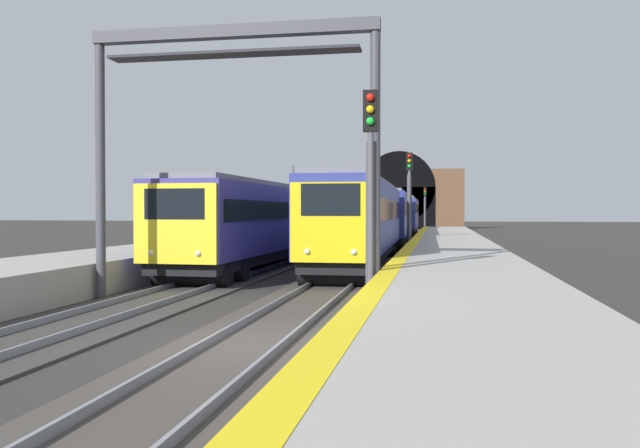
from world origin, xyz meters
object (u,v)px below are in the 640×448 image
object	(u,v)px
catenary_mast_near	(293,200)
railway_signal_far	(425,205)
overhead_signal_gantry	(232,97)
train_adjacent_platform	(310,217)
railway_signal_near	(371,179)
railway_signal_mid	(409,194)
train_main_approaching	(390,215)

from	to	relation	value
catenary_mast_near	railway_signal_far	bearing A→B (deg)	-32.26
railway_signal_far	overhead_signal_gantry	size ratio (longest dim) A/B	0.68
train_adjacent_platform	railway_signal_near	xyz separation A→B (m)	(-23.94, -6.26, 1.20)
railway_signal_near	overhead_signal_gantry	distance (m)	4.84
railway_signal_near	catenary_mast_near	size ratio (longest dim) A/B	0.78
railway_signal_mid	overhead_signal_gantry	distance (m)	21.89
railway_signal_mid	catenary_mast_near	distance (m)	28.98
train_adjacent_platform	railway_signal_far	world-z (taller)	railway_signal_far
railway_signal_near	railway_signal_mid	xyz separation A→B (m)	(22.56, -0.00, 0.22)
train_adjacent_platform	overhead_signal_gantry	distance (m)	23.18
railway_signal_mid	catenary_mast_near	size ratio (longest dim) A/B	0.83
railway_signal_near	railway_signal_far	size ratio (longest dim) A/B	1.00
train_adjacent_platform	railway_signal_near	size ratio (longest dim) A/B	7.48
train_adjacent_platform	catenary_mast_near	distance (m)	25.51
train_adjacent_platform	railway_signal_mid	xyz separation A→B (m)	(-1.38, -6.26, 1.42)
train_adjacent_platform	railway_signal_mid	size ratio (longest dim) A/B	6.98
train_adjacent_platform	railway_signal_near	distance (m)	24.78
railway_signal_near	train_main_approaching	bearing A→B (deg)	-176.78
railway_signal_far	overhead_signal_gantry	xyz separation A→B (m)	(-67.74, 4.04, 2.40)
railway_signal_far	train_main_approaching	bearing A→B (deg)	-2.83
railway_signal_far	train_adjacent_platform	bearing A→B (deg)	-7.93
railway_signal_mid	catenary_mast_near	xyz separation A→B (m)	(25.98, 12.85, 0.14)
train_main_approaching	railway_signal_mid	size ratio (longest dim) A/B	9.38
railway_signal_far	catenary_mast_near	distance (m)	24.08
railway_signal_near	catenary_mast_near	xyz separation A→B (m)	(48.54, 12.85, 0.36)
train_main_approaching	railway_signal_near	distance (m)	32.28
train_main_approaching	overhead_signal_gantry	size ratio (longest dim) A/B	6.78
train_adjacent_platform	railway_signal_mid	bearing A→B (deg)	78.77
train_main_approaching	overhead_signal_gantry	world-z (taller)	overhead_signal_gantry
railway_signal_mid	railway_signal_far	world-z (taller)	railway_signal_mid
train_main_approaching	railway_signal_far	distance (m)	36.75
train_main_approaching	railway_signal_near	xyz separation A→B (m)	(-32.21, -1.81, 1.12)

